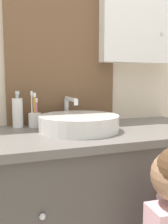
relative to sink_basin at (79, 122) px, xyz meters
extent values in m
cube|color=beige|center=(0.05, 0.30, 0.32)|extent=(3.20, 0.06, 2.50)
cube|color=brown|center=(-0.01, 0.26, 0.35)|extent=(0.63, 0.02, 1.15)
cube|color=#B2C1CC|center=(-0.01, 0.26, 0.35)|extent=(0.57, 0.01, 1.09)
cube|color=white|center=(0.45, 0.22, 0.66)|extent=(0.48, 0.10, 0.70)
sphere|color=silver|center=(0.59, 0.16, 0.49)|extent=(0.02, 0.02, 0.02)
cube|color=#4C4742|center=(0.05, -0.01, -0.50)|extent=(1.26, 0.53, 0.85)
cube|color=#605B56|center=(0.05, -0.01, -0.06)|extent=(1.30, 0.57, 0.03)
sphere|color=silver|center=(-0.24, -0.29, -0.29)|extent=(0.02, 0.02, 0.02)
cylinder|color=silver|center=(0.00, 0.00, 0.00)|extent=(0.39, 0.39, 0.08)
cylinder|color=silver|center=(0.00, 0.00, 0.03)|extent=(0.32, 0.32, 0.01)
cylinder|color=silver|center=(0.00, 0.22, 0.03)|extent=(0.02, 0.02, 0.15)
cylinder|color=silver|center=(0.00, 0.13, 0.10)|extent=(0.02, 0.18, 0.02)
cylinder|color=silver|center=(0.00, 0.04, 0.09)|extent=(0.02, 0.02, 0.02)
sphere|color=white|center=(0.11, 0.22, -0.01)|extent=(0.05, 0.05, 0.05)
cylinder|color=silver|center=(-0.19, 0.17, 0.00)|extent=(0.07, 0.07, 0.07)
cylinder|color=pink|center=(-0.18, 0.17, 0.04)|extent=(0.01, 0.01, 0.14)
cube|color=white|center=(-0.18, 0.17, 0.10)|extent=(0.01, 0.02, 0.02)
cylinder|color=#E5CC4C|center=(-0.19, 0.19, 0.05)|extent=(0.01, 0.01, 0.17)
cube|color=white|center=(-0.19, 0.19, 0.13)|extent=(0.01, 0.02, 0.02)
cylinder|color=white|center=(-0.20, 0.18, 0.06)|extent=(0.01, 0.01, 0.18)
cube|color=white|center=(-0.20, 0.18, 0.14)|extent=(0.01, 0.02, 0.02)
cylinder|color=orange|center=(-0.19, 0.16, 0.06)|extent=(0.01, 0.01, 0.17)
cube|color=white|center=(-0.19, 0.16, 0.13)|extent=(0.01, 0.02, 0.02)
cylinder|color=white|center=(-0.27, 0.20, 0.04)|extent=(0.05, 0.05, 0.15)
cylinder|color=silver|center=(-0.27, 0.20, 0.12)|extent=(0.02, 0.02, 0.02)
cube|color=silver|center=(-0.27, 0.19, 0.14)|extent=(0.02, 0.03, 0.02)
cylinder|color=beige|center=(0.28, -0.29, -0.30)|extent=(0.06, 0.27, 0.04)
cylinder|color=white|center=(0.29, -0.15, -0.26)|extent=(0.01, 0.05, 0.12)
camera|label=1|loc=(-0.38, -1.15, 0.20)|focal=40.00mm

